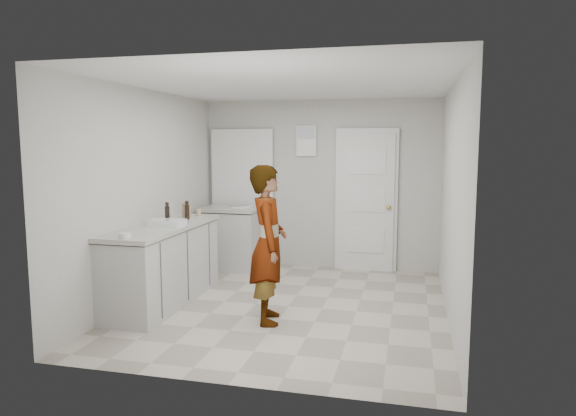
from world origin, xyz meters
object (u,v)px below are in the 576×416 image
(oil_cruet_a, at_px, (187,210))
(oil_cruet_b, at_px, (167,213))
(person, at_px, (268,244))
(cake_mix_box, at_px, (187,210))
(spice_jar, at_px, (199,213))
(egg_bowl, at_px, (125,235))
(baking_dish, at_px, (167,223))

(oil_cruet_a, height_order, oil_cruet_b, oil_cruet_b)
(person, relative_size, cake_mix_box, 9.24)
(spice_jar, relative_size, egg_bowl, 0.69)
(spice_jar, xyz_separation_m, oil_cruet_a, (-0.01, -0.32, 0.07))
(baking_dish, bearing_deg, person, -13.03)
(oil_cruet_a, xyz_separation_m, egg_bowl, (-0.06, -1.32, -0.09))
(baking_dish, xyz_separation_m, egg_bowl, (-0.05, -0.82, -0.01))
(person, height_order, egg_bowl, person)
(egg_bowl, bearing_deg, oil_cruet_b, 92.48)
(baking_dish, bearing_deg, egg_bowl, -93.17)
(spice_jar, bearing_deg, baking_dish, -92.23)
(oil_cruet_b, bearing_deg, cake_mix_box, 87.19)
(oil_cruet_a, bearing_deg, cake_mix_box, 116.79)
(cake_mix_box, relative_size, egg_bowl, 1.43)
(egg_bowl, bearing_deg, cake_mix_box, 90.76)
(oil_cruet_a, xyz_separation_m, oil_cruet_b, (-0.11, -0.32, 0.01))
(cake_mix_box, distance_m, egg_bowl, 1.49)
(oil_cruet_a, distance_m, oil_cruet_b, 0.33)
(cake_mix_box, xyz_separation_m, oil_cruet_b, (-0.02, -0.48, 0.03))
(cake_mix_box, relative_size, baking_dish, 0.46)
(oil_cruet_b, relative_size, baking_dish, 0.65)
(oil_cruet_a, bearing_deg, egg_bowl, -92.78)
(person, bearing_deg, spice_jar, 31.97)
(person, height_order, oil_cruet_a, person)
(cake_mix_box, relative_size, spice_jar, 2.07)
(cake_mix_box, bearing_deg, oil_cruet_a, -42.06)
(cake_mix_box, height_order, oil_cruet_b, oil_cruet_b)
(cake_mix_box, distance_m, oil_cruet_a, 0.19)
(person, bearing_deg, oil_cruet_a, 41.60)
(person, bearing_deg, egg_bowl, 95.15)
(oil_cruet_a, bearing_deg, oil_cruet_b, -108.71)
(person, distance_m, oil_cruet_a, 1.51)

